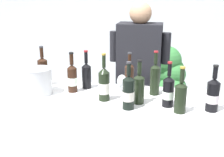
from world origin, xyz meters
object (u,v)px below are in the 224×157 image
wine_bottle_9 (181,96)px  wine_bottle_10 (86,74)px  wine_bottle_2 (72,78)px  person_server (138,93)px  wine_bottle_1 (213,95)px  wine_bottle_0 (128,92)px  wine_bottle_4 (155,78)px  wine_bottle_3 (129,76)px  wine_bottle_7 (104,84)px  wine_bottle_8 (168,91)px  ice_bucket (39,81)px  wine_bottle_5 (43,71)px  wine_bottle_6 (139,87)px  wine_glass (122,83)px  potted_shrub (169,82)px

wine_bottle_9 → wine_bottle_10: size_ratio=1.00×
wine_bottle_2 → person_server: 0.76m
wine_bottle_10 → wine_bottle_1: bearing=-16.5°
wine_bottle_0 → wine_bottle_4: (0.16, 0.32, 0.01)m
wine_bottle_1 → wine_bottle_10: wine_bottle_1 is taller
wine_bottle_3 → wine_bottle_7: bearing=-120.9°
wine_bottle_3 → wine_bottle_8: size_ratio=0.98×
wine_bottle_3 → wine_bottle_9: wine_bottle_9 is taller
wine_bottle_8 → ice_bucket: bearing=176.6°
wine_bottle_2 → wine_bottle_9: 0.87m
wine_bottle_1 → wine_bottle_5: bearing=168.4°
wine_bottle_10 → person_server: person_server is taller
wine_bottle_9 → person_server: person_server is taller
wine_bottle_2 → wine_bottle_9: wine_bottle_2 is taller
wine_bottle_4 → wine_bottle_7: size_ratio=0.98×
wine_bottle_1 → wine_bottle_8: wine_bottle_8 is taller
wine_bottle_2 → person_server: bearing=47.9°
wine_bottle_1 → wine_bottle_7: (-0.76, 0.05, 0.01)m
wine_bottle_2 → wine_bottle_6: 0.56m
wine_bottle_5 → wine_glass: (0.71, -0.21, 0.01)m
wine_bottle_2 → wine_bottle_10: (0.09, 0.11, 0.00)m
wine_bottle_4 → wine_bottle_9: wine_bottle_4 is taller
wine_bottle_4 → wine_bottle_9: size_ratio=1.09×
wine_bottle_4 → potted_shrub: bearing=84.0°
wine_bottle_8 → ice_bucket: (-0.99, 0.06, -0.01)m
wine_bottle_10 → person_server: 0.64m
wine_bottle_1 → person_server: size_ratio=0.19×
ice_bucket → wine_bottle_8: bearing=-3.4°
wine_bottle_4 → potted_shrub: (0.12, 1.18, -0.40)m
wine_bottle_5 → ice_bucket: bearing=-74.0°
wine_bottle_9 → wine_bottle_10: wine_bottle_10 is taller
wine_bottle_6 → wine_bottle_9: wine_bottle_6 is taller
wine_bottle_7 → wine_bottle_2: bearing=156.0°
wine_bottle_8 → ice_bucket: size_ratio=1.55×
wine_bottle_9 → wine_bottle_4: bearing=120.9°
wine_bottle_10 → person_server: (0.39, 0.42, -0.29)m
wine_bottle_0 → wine_bottle_3: 0.38m
wine_bottle_3 → wine_bottle_9: (0.39, -0.37, -0.01)m
wine_bottle_0 → wine_glass: size_ratio=1.69×
wine_bottle_0 → wine_bottle_9: size_ratio=1.05×
wine_bottle_2 → wine_bottle_7: bearing=-24.0°
wine_bottle_3 → person_server: (0.04, 0.40, -0.29)m
wine_bottle_5 → ice_bucket: wine_bottle_5 is taller
wine_bottle_0 → potted_shrub: wine_bottle_0 is taller
ice_bucket → wine_bottle_3: bearing=17.7°
person_server → potted_shrub: (0.30, 0.72, -0.10)m
wine_bottle_0 → wine_bottle_3: size_ratio=1.06×
wine_bottle_3 → wine_bottle_5: size_ratio=0.92×
wine_bottle_3 → wine_bottle_4: (0.21, -0.06, 0.01)m
wine_bottle_0 → wine_bottle_2: 0.55m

